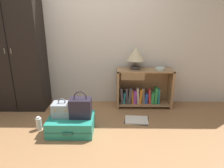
{
  "coord_description": "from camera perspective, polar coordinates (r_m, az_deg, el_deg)",
  "views": [
    {
      "loc": [
        0.41,
        -2.19,
        1.59
      ],
      "look_at": [
        0.37,
        0.87,
        0.55
      ],
      "focal_mm": 32.94,
      "sensor_mm": 36.0,
      "label": 1
    }
  ],
  "objects": [
    {
      "name": "back_wall",
      "position": [
        3.72,
        -5.68,
        14.21
      ],
      "size": [
        6.4,
        0.1,
        2.6
      ],
      "primitive_type": "cube",
      "color": "beige",
      "rests_on": "ground_plane"
    },
    {
      "name": "table_lamp",
      "position": [
        3.56,
        6.62,
        8.08
      ],
      "size": [
        0.31,
        0.31,
        0.39
      ],
      "color": "#3D3838",
      "rests_on": "bookshelf"
    },
    {
      "name": "bookshelf",
      "position": [
        3.72,
        8.46,
        -1.46
      ],
      "size": [
        0.98,
        0.34,
        0.68
      ],
      "color": "#A37A51",
      "rests_on": "ground_plane"
    },
    {
      "name": "wardrobe",
      "position": [
        3.82,
        -25.41,
        8.87
      ],
      "size": [
        0.92,
        0.47,
        2.1
      ],
      "color": "black",
      "rests_on": "ground_plane"
    },
    {
      "name": "bottle",
      "position": [
        3.2,
        -19.62,
        -10.31
      ],
      "size": [
        0.08,
        0.08,
        0.2
      ],
      "color": "white",
      "rests_on": "ground_plane"
    },
    {
      "name": "bowl",
      "position": [
        3.63,
        13.2,
        4.15
      ],
      "size": [
        0.15,
        0.15,
        0.04
      ],
      "primitive_type": "cylinder",
      "color": "silver",
      "rests_on": "bookshelf"
    },
    {
      "name": "handbag",
      "position": [
        2.9,
        -8.7,
        -6.48
      ],
      "size": [
        0.3,
        0.19,
        0.38
      ],
      "color": "#231E2D",
      "rests_on": "suitcase_large"
    },
    {
      "name": "suitcase_large",
      "position": [
        3.02,
        -11.17,
        -10.87
      ],
      "size": [
        0.64,
        0.51,
        0.22
      ],
      "color": "teal",
      "rests_on": "ground_plane"
    },
    {
      "name": "ground_plane",
      "position": [
        2.74,
        -8.28,
        -16.96
      ],
      "size": [
        9.0,
        9.0,
        0.0
      ],
      "primitive_type": "plane",
      "color": "#9E7047"
    },
    {
      "name": "train_case",
      "position": [
        2.98,
        -13.59,
        -6.87
      ],
      "size": [
        0.27,
        0.22,
        0.27
      ],
      "color": "#8E99A3",
      "rests_on": "suitcase_large"
    },
    {
      "name": "open_book_on_floor",
      "position": [
        3.31,
        6.82,
        -9.91
      ],
      "size": [
        0.42,
        0.34,
        0.02
      ],
      "color": "white",
      "rests_on": "ground_plane"
    }
  ]
}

